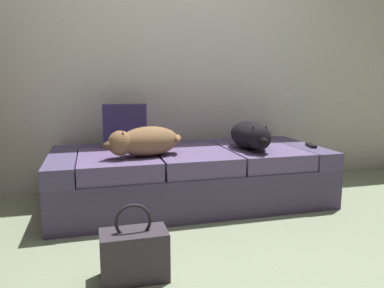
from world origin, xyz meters
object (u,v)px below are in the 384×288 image
(dog_tan, at_px, (144,141))
(dog_dark, at_px, (251,135))
(tv_remote, at_px, (311,146))
(throw_pillow, at_px, (125,126))
(couch, at_px, (190,176))
(handbag, at_px, (134,254))

(dog_tan, height_order, dog_dark, dog_dark)
(tv_remote, bearing_deg, throw_pillow, 177.42)
(couch, height_order, throw_pillow, throw_pillow)
(dog_tan, height_order, throw_pillow, throw_pillow)
(handbag, bearing_deg, dog_dark, 42.63)
(dog_dark, bearing_deg, handbag, -137.37)
(throw_pillow, bearing_deg, handbag, -93.78)
(couch, bearing_deg, dog_tan, -155.68)
(tv_remote, bearing_deg, dog_dark, -172.00)
(dog_dark, bearing_deg, throw_pillow, 158.72)
(tv_remote, height_order, throw_pillow, throw_pillow)
(tv_remote, xyz_separation_m, handbag, (-1.52, -0.89, -0.31))
(handbag, bearing_deg, couch, 61.80)
(dog_tan, height_order, handbag, dog_tan)
(couch, distance_m, dog_tan, 0.52)
(dog_dark, relative_size, throw_pillow, 1.86)
(dog_tan, bearing_deg, tv_remote, 0.86)
(dog_dark, relative_size, handbag, 1.67)
(dog_tan, relative_size, tv_remote, 3.93)
(throw_pillow, bearing_deg, dog_dark, -21.28)
(couch, bearing_deg, tv_remote, -8.91)
(dog_tan, xyz_separation_m, dog_dark, (0.84, 0.07, 0.00))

